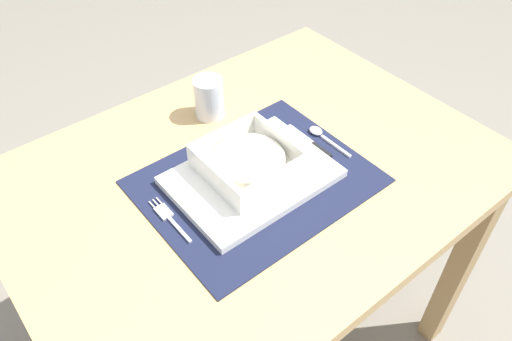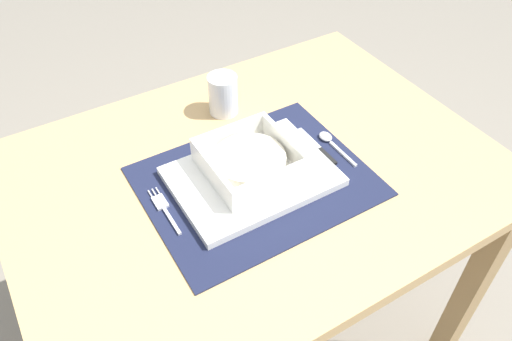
{
  "view_description": "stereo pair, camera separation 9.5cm",
  "coord_description": "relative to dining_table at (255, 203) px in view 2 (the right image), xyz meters",
  "views": [
    {
      "loc": [
        -0.45,
        -0.57,
        1.4
      ],
      "look_at": [
        -0.02,
        -0.03,
        0.74
      ],
      "focal_mm": 35.28,
      "sensor_mm": 36.0,
      "label": 1
    },
    {
      "loc": [
        -0.37,
        -0.62,
        1.4
      ],
      "look_at": [
        -0.02,
        -0.03,
        0.74
      ],
      "focal_mm": 35.28,
      "sensor_mm": 36.0,
      "label": 2
    }
  ],
  "objects": [
    {
      "name": "fork",
      "position": [
        -0.2,
        -0.01,
        0.11
      ],
      "size": [
        0.02,
        0.13,
        0.0
      ],
      "rotation": [
        0.0,
        0.0,
        0.01
      ],
      "color": "silver",
      "rests_on": "placemat"
    },
    {
      "name": "placemat",
      "position": [
        -0.02,
        -0.03,
        0.1
      ],
      "size": [
        0.42,
        0.34,
        0.0
      ],
      "primitive_type": "cube",
      "color": "#191E38",
      "rests_on": "dining_table"
    },
    {
      "name": "drinking_glass",
      "position": [
        0.04,
        0.2,
        0.14
      ],
      "size": [
        0.06,
        0.06,
        0.09
      ],
      "color": "white",
      "rests_on": "dining_table"
    },
    {
      "name": "ground_plane",
      "position": [
        0.0,
        0.0,
        -0.6
      ],
      "size": [
        6.0,
        6.0,
        0.0
      ],
      "primitive_type": "plane",
      "color": "gray"
    },
    {
      "name": "porridge_bowl",
      "position": [
        -0.02,
        -0.01,
        0.14
      ],
      "size": [
        0.17,
        0.17,
        0.05
      ],
      "color": "white",
      "rests_on": "serving_plate"
    },
    {
      "name": "spoon",
      "position": [
        0.17,
        -0.01,
        0.11
      ],
      "size": [
        0.02,
        0.12,
        0.01
      ],
      "rotation": [
        0.0,
        0.0,
        0.07
      ],
      "color": "silver",
      "rests_on": "placemat"
    },
    {
      "name": "butter_knife",
      "position": [
        0.14,
        -0.02,
        0.11
      ],
      "size": [
        0.01,
        0.13,
        0.01
      ],
      "rotation": [
        0.0,
        0.0,
        -0.02
      ],
      "color": "black",
      "rests_on": "placemat"
    },
    {
      "name": "dining_table",
      "position": [
        0.0,
        0.0,
        0.0
      ],
      "size": [
        0.96,
        0.71,
        0.71
      ],
      "color": "tan",
      "rests_on": "ground"
    },
    {
      "name": "serving_plate",
      "position": [
        -0.02,
        -0.03,
        0.11
      ],
      "size": [
        0.3,
        0.22,
        0.02
      ],
      "primitive_type": "cube",
      "color": "white",
      "rests_on": "placemat"
    }
  ]
}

